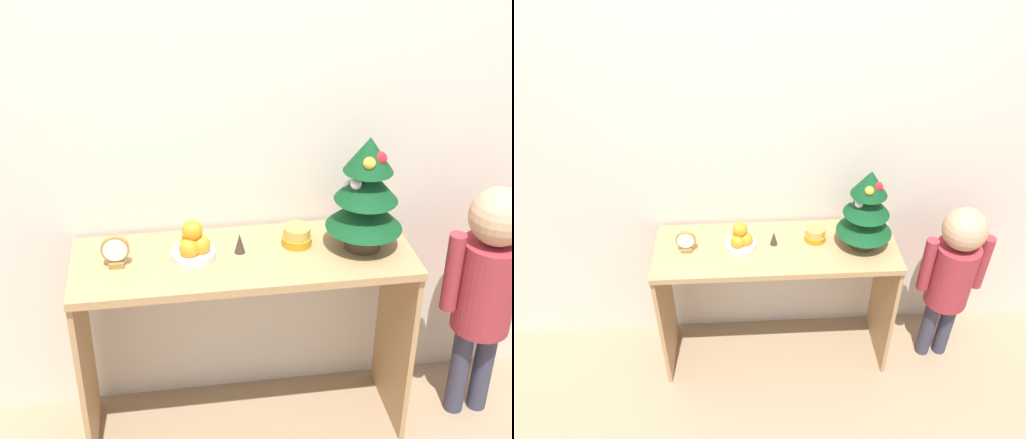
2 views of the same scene
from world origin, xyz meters
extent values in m
plane|color=#997F60|center=(0.00, 0.00, 0.00)|extent=(12.00, 12.00, 0.00)
cube|color=beige|center=(0.00, 0.46, 1.25)|extent=(7.00, 0.05, 2.50)
cube|color=tan|center=(0.00, 0.21, 0.77)|extent=(1.20, 0.41, 0.03)
cube|color=tan|center=(-0.59, 0.21, 0.39)|extent=(0.02, 0.38, 0.79)
cube|color=tan|center=(0.59, 0.21, 0.39)|extent=(0.02, 0.38, 0.79)
cylinder|color=#4C3828|center=(0.43, 0.21, 0.81)|extent=(0.13, 0.13, 0.05)
cylinder|color=brown|center=(0.43, 0.21, 0.86)|extent=(0.02, 0.02, 0.04)
cone|color=#0F421E|center=(0.43, 0.21, 0.93)|extent=(0.27, 0.27, 0.12)
cone|color=#0F421E|center=(0.43, 0.21, 1.04)|extent=(0.22, 0.22, 0.12)
cone|color=#0F421E|center=(0.43, 0.21, 1.14)|extent=(0.17, 0.17, 0.12)
sphere|color=#2D4CA8|center=(0.38, 0.27, 0.97)|extent=(0.04, 0.04, 0.04)
sphere|color=silver|center=(0.38, 0.18, 1.05)|extent=(0.04, 0.04, 0.04)
sphere|color=gold|center=(0.41, 0.16, 1.13)|extent=(0.04, 0.04, 0.04)
sphere|color=red|center=(0.46, 0.18, 1.14)|extent=(0.05, 0.05, 0.05)
sphere|color=silver|center=(0.38, 0.24, 1.01)|extent=(0.05, 0.05, 0.05)
cylinder|color=silver|center=(-0.17, 0.21, 0.80)|extent=(0.15, 0.15, 0.03)
sphere|color=orange|center=(-0.15, 0.21, 0.84)|extent=(0.07, 0.07, 0.07)
sphere|color=orange|center=(-0.18, 0.24, 0.84)|extent=(0.07, 0.07, 0.07)
sphere|color=orange|center=(-0.19, 0.19, 0.84)|extent=(0.07, 0.07, 0.07)
sphere|color=orange|center=(-0.17, 0.21, 0.90)|extent=(0.07, 0.07, 0.07)
cylinder|color=#B78419|center=(0.20, 0.26, 0.80)|extent=(0.11, 0.11, 0.03)
cylinder|color=gold|center=(0.20, 0.26, 0.84)|extent=(0.10, 0.10, 0.04)
cube|color=olive|center=(-0.44, 0.20, 0.80)|extent=(0.05, 0.04, 0.02)
cylinder|color=olive|center=(-0.44, 0.20, 0.85)|extent=(0.10, 0.02, 0.10)
cylinder|color=white|center=(-0.44, 0.19, 0.85)|extent=(0.08, 0.00, 0.08)
cone|color=#382D23|center=(-0.01, 0.23, 0.82)|extent=(0.04, 0.04, 0.08)
cylinder|color=#38384C|center=(0.86, 0.16, 0.21)|extent=(0.08, 0.08, 0.41)
cylinder|color=#38384C|center=(0.96, 0.16, 0.21)|extent=(0.08, 0.08, 0.41)
cylinder|color=#992D38|center=(0.91, 0.16, 0.60)|extent=(0.22, 0.22, 0.37)
sphere|color=tan|center=(0.91, 0.16, 0.89)|extent=(0.22, 0.22, 0.22)
cylinder|color=#992D38|center=(0.76, 0.16, 0.67)|extent=(0.06, 0.06, 0.32)
cylinder|color=#992D38|center=(1.05, 0.16, 0.67)|extent=(0.06, 0.06, 0.32)
camera|label=1|loc=(-0.27, -1.90, 2.10)|focal=50.00mm
camera|label=2|loc=(-0.14, -1.68, 2.36)|focal=35.00mm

